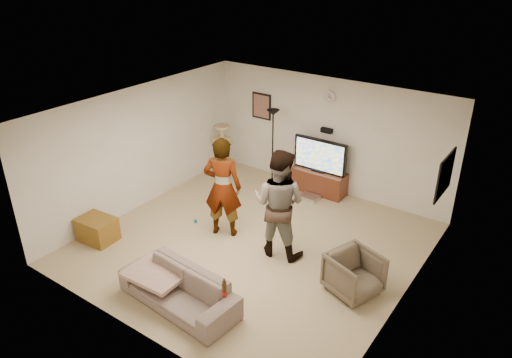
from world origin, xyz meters
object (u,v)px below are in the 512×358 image
Objects in this scene: tv at (320,155)px; person_right at (279,204)px; armchair at (354,274)px; floor_lamp at (273,149)px; cat_tree at (221,147)px; sofa at (179,289)px; tv_stand at (319,181)px; person_left at (223,187)px; side_table at (97,229)px; beer_bottle at (224,289)px.

tv is 2.53m from person_right.
tv is 1.64× the size of armchair.
cat_tree is (-1.48, 0.04, -0.31)m from floor_lamp.
sofa is at bearing 151.43° from armchair.
sofa reaches higher than tv_stand.
person_right is 1.69m from armchair.
person_left is 0.99× the size of person_right.
tv reaches higher than side_table.
tv is 1.05× the size of cat_tree.
tv is at bearing -86.22° from person_right.
cat_tree is at bearing 91.50° from side_table.
tv_stand is at bearing 95.39° from sofa.
tv is 2.51m from cat_tree.
side_table is at bearing 173.97° from sofa.
person_left reaches higher than cat_tree.
person_right reaches higher than side_table.
beer_bottle is at bearing -50.66° from cat_tree.
cat_tree is at bearing -173.20° from tv.
sofa is (-0.46, -2.02, -0.69)m from person_right.
person_right is (3.01, -2.18, 0.39)m from cat_tree.
tv is at bearing 102.14° from beer_bottle.
tv_stand is 4.87× the size of beer_bottle.
tv_stand reaches higher than side_table.
person_right is 7.76× the size of beer_bottle.
floor_lamp reaches higher than sofa.
beer_bottle is at bearing 167.70° from armchair.
person_right is at bearing 159.00° from person_left.
person_left is at bearing -80.68° from floor_lamp.
armchair is at bearing 16.50° from side_table.
person_left reaches higher than beer_bottle.
beer_bottle is at bearing 93.49° from person_right.
side_table is (0.10, -3.75, -0.36)m from cat_tree.
person_left is at bearing 114.30° from sofa.
floor_lamp is 2.39× the size of armchair.
person_right is at bearing 28.34° from side_table.
person_left is at bearing -6.04° from person_right.
armchair is at bearing 162.35° from person_right.
person_right is 2.62× the size of armchair.
person_left is 2.58× the size of armchair.
floor_lamp is 4.34m from sofa.
cat_tree is at bearing 125.69° from sofa.
floor_lamp is 4.01m from side_table.
tv reaches higher than armchair.
armchair is at bearing -28.01° from cat_tree.
tv_stand is at bearing 18.62° from floor_lamp.
person_right reaches higher than beer_bottle.
beer_bottle is at bearing 4.37° from sofa.
tv is 2.60m from person_left.
sofa is 2.60× the size of armchair.
person_left reaches higher than tv_stand.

